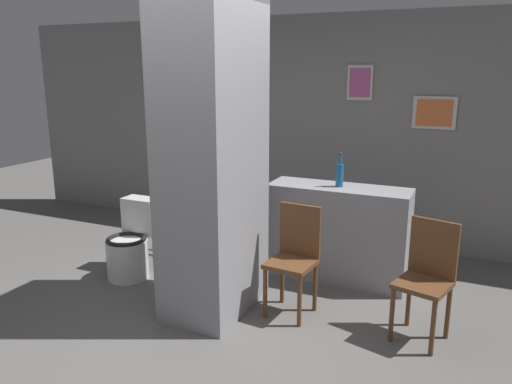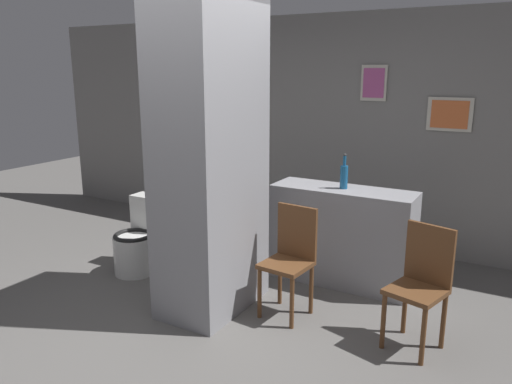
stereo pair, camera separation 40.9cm
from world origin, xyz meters
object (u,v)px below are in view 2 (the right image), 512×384
Objects in this scene: toilet at (139,241)px; chair_by_doorway at (421,282)px; bicycle at (233,227)px; chair_near_pillar at (290,256)px; bottle_tall at (344,176)px.

toilet is 0.82× the size of chair_by_doorway.
toilet is 0.99m from bicycle.
chair_near_pillar is 1.00× the size of chair_by_doorway.
bicycle reaches higher than toilet.
chair_near_pillar is 0.98m from bottle_tall.
chair_near_pillar is 1.04m from chair_by_doorway.
chair_by_doorway is 1.32m from bottle_tall.
chair_near_pillar is 2.77× the size of bottle_tall.
chair_by_doorway is (2.76, -0.04, 0.19)m from toilet.
bottle_tall reaches higher than chair_by_doorway.
toilet is at bearing -176.16° from chair_near_pillar.
toilet is 2.27× the size of bottle_tall.
bottle_tall is (1.19, 0.04, 0.67)m from bicycle.
bottle_tall is at bearing 21.95° from toilet.
chair_near_pillar is 0.54× the size of bicycle.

